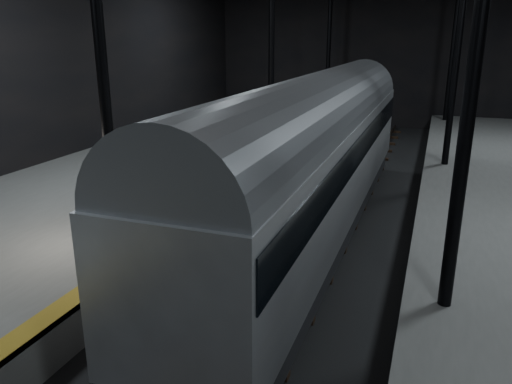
% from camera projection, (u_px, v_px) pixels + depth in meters
% --- Properties ---
extents(ground, '(44.00, 44.00, 0.00)m').
position_uv_depth(ground, '(307.00, 247.00, 15.01)').
color(ground, black).
rests_on(ground, ground).
extents(platform_left, '(9.00, 43.80, 1.00)m').
position_uv_depth(platform_left, '(97.00, 204.00, 17.29)').
color(platform_left, '#595956').
rests_on(platform_left, ground).
extents(tactile_strip, '(0.50, 43.80, 0.01)m').
position_uv_depth(tactile_strip, '(208.00, 204.00, 15.76)').
color(tactile_strip, olive).
rests_on(tactile_strip, platform_left).
extents(track, '(2.40, 43.00, 0.24)m').
position_uv_depth(track, '(307.00, 245.00, 14.99)').
color(track, '#3F3328').
rests_on(track, ground).
extents(train, '(2.78, 18.51, 4.95)m').
position_uv_depth(train, '(317.00, 151.00, 15.01)').
color(train, gray).
rests_on(train, ground).
extents(woman, '(0.62, 0.43, 1.61)m').
position_uv_depth(woman, '(134.00, 183.00, 15.12)').
color(woman, tan).
rests_on(woman, platform_left).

